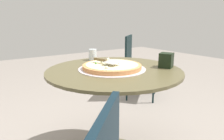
% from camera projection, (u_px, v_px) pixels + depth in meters
% --- Properties ---
extents(patio_table, '(0.94, 0.94, 0.73)m').
position_uv_depth(patio_table, '(114.00, 95.00, 1.44)').
color(patio_table, brown).
rests_on(patio_table, ground).
extents(pizza_on_tray, '(0.47, 0.47, 0.05)m').
position_uv_depth(pizza_on_tray, '(112.00, 67.00, 1.38)').
color(pizza_on_tray, silver).
rests_on(pizza_on_tray, patio_table).
extents(pizza_server, '(0.22, 0.10, 0.02)m').
position_uv_depth(pizza_server, '(105.00, 61.00, 1.37)').
color(pizza_server, silver).
rests_on(pizza_server, pizza_on_tray).
extents(drinking_cup, '(0.07, 0.07, 0.09)m').
position_uv_depth(drinking_cup, '(93.00, 55.00, 1.69)').
color(drinking_cup, white).
rests_on(drinking_cup, patio_table).
extents(napkin_dispenser, '(0.12, 0.12, 0.10)m').
position_uv_depth(napkin_dispenser, '(166.00, 60.00, 1.42)').
color(napkin_dispenser, black).
rests_on(napkin_dispenser, patio_table).
extents(patio_chair_corner, '(0.58, 0.58, 0.87)m').
position_uv_depth(patio_chair_corner, '(137.00, 62.00, 2.75)').
color(patio_chair_corner, black).
rests_on(patio_chair_corner, ground).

